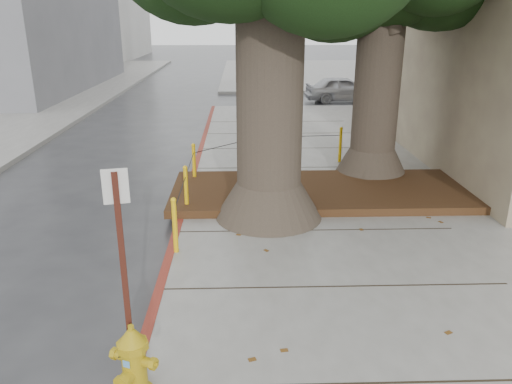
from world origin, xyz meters
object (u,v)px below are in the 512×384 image
car_silver (343,89)px  signpost (124,272)px  car_red (497,86)px  car_dark (1,86)px  fire_hydrant (134,363)px

car_silver → signpost: bearing=158.3°
car_silver → car_red: car_red is taller
car_red → car_dark: bearing=80.3°
fire_hydrant → car_dark: bearing=139.5°
signpost → car_dark: bearing=105.3°
car_dark → signpost: bearing=-66.2°
signpost → car_silver: signpost is taller
signpost → car_silver: 20.33m
car_red → car_dark: (-24.17, 0.85, 0.00)m
fire_hydrant → car_dark: (-10.60, 20.93, 0.08)m
signpost → car_red: bearing=44.1°
fire_hydrant → car_silver: size_ratio=0.24×
signpost → car_dark: size_ratio=0.54×
car_red → car_silver: bearing=86.2°
signpost → car_dark: signpost is taller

